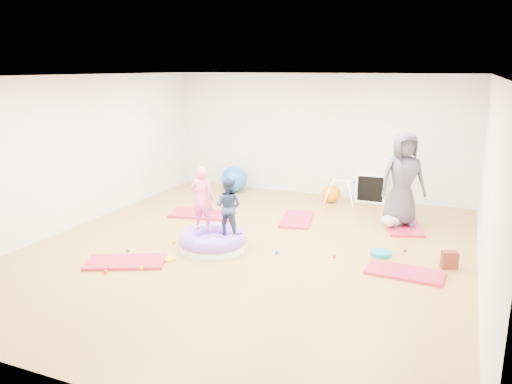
% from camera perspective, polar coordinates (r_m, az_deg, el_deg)
% --- Properties ---
extents(room, '(7.01, 8.01, 2.81)m').
position_cam_1_polar(room, '(7.96, -0.84, 3.01)').
color(room, olive).
rests_on(room, ground).
extents(gym_mat_front_left, '(1.32, 1.05, 0.05)m').
position_cam_1_polar(gym_mat_front_left, '(7.99, -14.69, -7.73)').
color(gym_mat_front_left, '#CE2049').
rests_on(gym_mat_front_left, ground).
extents(gym_mat_mid_left, '(1.36, 0.85, 0.05)m').
position_cam_1_polar(gym_mat_mid_left, '(10.20, -6.15, -2.53)').
color(gym_mat_mid_left, '#CE2049').
rests_on(gym_mat_mid_left, ground).
extents(gym_mat_center_back, '(0.77, 1.21, 0.05)m').
position_cam_1_polar(gym_mat_center_back, '(9.85, 4.67, -3.13)').
color(gym_mat_center_back, '#CE2049').
rests_on(gym_mat_center_back, ground).
extents(gym_mat_right, '(1.12, 0.60, 0.05)m').
position_cam_1_polar(gym_mat_right, '(7.67, 16.63, -8.82)').
color(gym_mat_right, '#CE2049').
rests_on(gym_mat_right, ground).
extents(gym_mat_rear_right, '(0.93, 1.36, 0.05)m').
position_cam_1_polar(gym_mat_rear_right, '(9.81, 16.44, -3.72)').
color(gym_mat_rear_right, '#CE2049').
rests_on(gym_mat_rear_right, ground).
extents(inflatable_cushion, '(1.13, 1.13, 0.36)m').
position_cam_1_polar(inflatable_cushion, '(8.31, -4.98, -5.59)').
color(inflatable_cushion, white).
rests_on(inflatable_cushion, ground).
extents(child_pink, '(0.43, 0.32, 1.08)m').
position_cam_1_polar(child_pink, '(8.27, -6.18, -0.45)').
color(child_pink, '#FF5E9B').
rests_on(child_pink, inflatable_cushion).
extents(child_navy, '(0.46, 0.36, 0.94)m').
position_cam_1_polar(child_navy, '(8.03, -3.18, -1.32)').
color(child_navy, navy).
rests_on(child_navy, inflatable_cushion).
extents(adult_caregiver, '(1.02, 0.90, 1.75)m').
position_cam_1_polar(adult_caregiver, '(9.59, 16.45, 1.44)').
color(adult_caregiver, '#3D3C49').
rests_on(adult_caregiver, gym_mat_rear_right).
extents(infant, '(0.37, 0.37, 0.22)m').
position_cam_1_polar(infant, '(9.58, 15.12, -3.21)').
color(infant, '#8EA9CF').
rests_on(infant, gym_mat_rear_right).
extents(ball_pit_balls, '(4.23, 2.69, 0.06)m').
position_cam_1_polar(ball_pit_balls, '(7.99, -3.51, -7.20)').
color(ball_pit_balls, green).
rests_on(ball_pit_balls, ground).
extents(exercise_ball_blue, '(0.63, 0.63, 0.63)m').
position_cam_1_polar(exercise_ball_blue, '(12.02, -2.49, 1.50)').
color(exercise_ball_blue, blue).
rests_on(exercise_ball_blue, ground).
extents(exercise_ball_orange, '(0.41, 0.41, 0.41)m').
position_cam_1_polar(exercise_ball_orange, '(11.20, 8.60, -0.16)').
color(exercise_ball_orange, orange).
rests_on(exercise_ball_orange, ground).
extents(infant_play_gym, '(0.68, 0.65, 0.52)m').
position_cam_1_polar(infant_play_gym, '(11.14, 9.79, 0.49)').
color(infant_play_gym, white).
rests_on(infant_play_gym, ground).
extents(cube_shelf, '(0.65, 0.32, 0.65)m').
position_cam_1_polar(cube_shelf, '(11.40, 13.05, 0.49)').
color(cube_shelf, white).
rests_on(cube_shelf, ground).
extents(balance_disc, '(0.34, 0.34, 0.07)m').
position_cam_1_polar(balance_disc, '(8.27, 14.06, -6.83)').
color(balance_disc, '#15748C').
rests_on(balance_disc, ground).
extents(backpack, '(0.27, 0.21, 0.27)m').
position_cam_1_polar(backpack, '(8.04, 21.24, -7.26)').
color(backpack, maroon).
rests_on(backpack, ground).
extents(yellow_toy, '(0.20, 0.20, 0.03)m').
position_cam_1_polar(yellow_toy, '(7.97, -9.80, -7.59)').
color(yellow_toy, '#E4C004').
rests_on(yellow_toy, ground).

